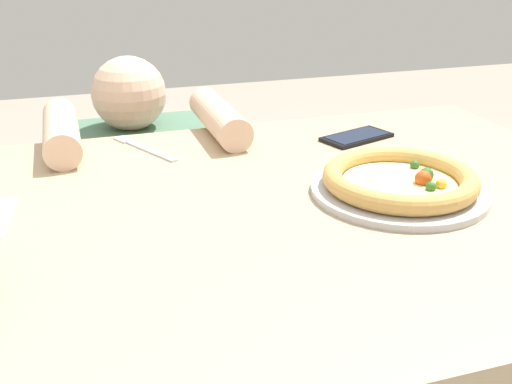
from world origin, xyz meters
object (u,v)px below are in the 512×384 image
(fork, at_px, (142,147))
(diner_seated, at_px, (142,239))
(cell_phone, at_px, (357,137))
(pizza_near, at_px, (400,183))

(fork, height_order, diner_seated, diner_seated)
(diner_seated, bearing_deg, cell_phone, -39.11)
(pizza_near, xyz_separation_m, fork, (-0.37, 0.37, -0.02))
(fork, xyz_separation_m, cell_phone, (0.44, -0.08, 0.00))
(pizza_near, bearing_deg, fork, 135.58)
(pizza_near, bearing_deg, cell_phone, 77.01)
(fork, relative_size, cell_phone, 1.15)
(pizza_near, distance_m, cell_phone, 0.30)
(cell_phone, xyz_separation_m, diner_seated, (-0.43, 0.35, -0.35))
(fork, xyz_separation_m, diner_seated, (0.01, 0.27, -0.35))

